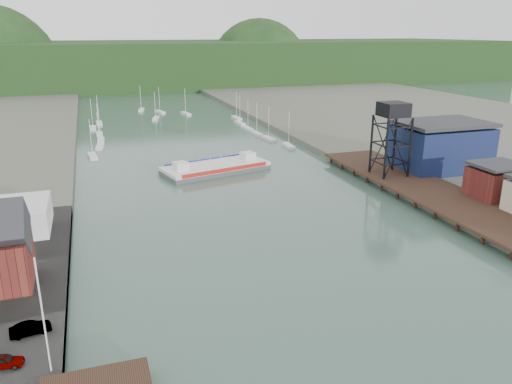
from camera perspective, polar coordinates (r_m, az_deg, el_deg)
ground at (r=54.80m, az=16.54°, el=-19.71°), size 600.00×600.00×0.00m
east_land at (r=168.41m, az=27.21°, el=4.76°), size 120.00×400.00×3.20m
east_pier at (r=106.69m, az=19.49°, el=0.07°), size 14.00×70.00×2.45m
flagpole at (r=51.60m, az=-23.17°, el=-12.93°), size 0.16×0.16×12.00m
lift_tower at (r=112.72m, az=15.40°, el=8.59°), size 6.50×6.50×16.00m
blue_shed at (r=124.64m, az=20.36°, el=4.93°), size 20.50×14.50×11.30m
marina_sailboats at (r=178.13m, az=-9.42°, el=7.25°), size 57.71×92.65×0.90m
distant_hills at (r=337.46m, az=-14.87°, el=13.61°), size 500.00×120.00×80.00m
chain_ferry at (r=121.84m, az=-4.63°, el=2.82°), size 27.27×16.17×3.68m
car_west_a at (r=56.79m, az=-26.89°, el=-16.84°), size 3.97×2.24×1.28m
car_west_b at (r=60.73m, az=-24.39°, el=-14.02°), size 4.39×2.14×1.39m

